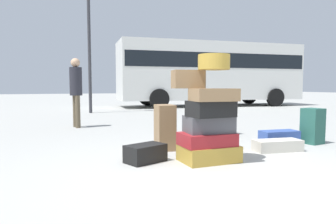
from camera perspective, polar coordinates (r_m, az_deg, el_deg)
The scene contains 11 objects.
ground_plane at distance 3.78m, azimuth 9.94°, elevation -10.98°, with size 80.00×80.00×0.00m, color #9E9E99.
suitcase_tower at distance 4.18m, azimuth 7.38°, elevation -1.30°, with size 0.84×0.71×1.44m.
suitcase_navy_foreground_far at distance 5.77m, azimuth 19.85°, elevation -4.46°, with size 0.66×0.30×0.24m, color #334F99.
suitcase_black_behind_tower at distance 4.21m, azimuth -4.20°, elevation -7.62°, with size 0.53×0.32×0.24m, color black.
suitcase_black_left_side at distance 6.61m, azimuth 10.08°, elevation -1.14°, with size 0.23×0.34×0.69m, color black.
suitcase_brown_right_side at distance 4.98m, azimuth -0.58°, elevation -2.82°, with size 0.28×0.40×0.72m, color olive.
suitcase_teal_foreground_near at distance 6.07m, azimuth 25.15°, elevation -2.35°, with size 0.30×0.31×0.63m, color #26594C.
suitcase_cream_white_trunk at distance 5.20m, azimuth 19.56°, elevation -5.84°, with size 0.75×0.31×0.18m, color beige.
person_bearded_onlooker at distance 7.94m, azimuth -16.65°, elevation 4.53°, with size 0.30×0.34×1.70m.
parked_bus at distance 16.08m, azimuth 7.79°, elevation 7.66°, with size 9.47×3.26×3.15m.
lamp_post at distance 12.34m, azimuth -14.44°, elevation 16.39°, with size 0.36×0.36×5.30m.
Camera 1 is at (-1.85, -3.14, 1.03)m, focal length 32.98 mm.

